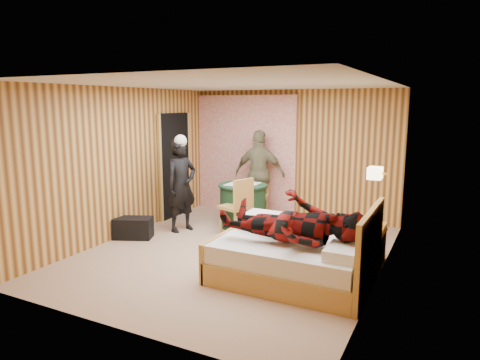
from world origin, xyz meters
The scene contains 23 objects.
floor centered at (0.00, 0.00, 0.00)m, with size 4.20×5.00×0.01m, color tan.
ceiling centered at (0.00, 0.00, 2.50)m, with size 4.20×5.00×0.01m, color silver.
wall_back centered at (0.00, 2.50, 1.25)m, with size 4.20×0.02×2.50m, color #DFAB55.
wall_left centered at (-2.10, 0.00, 1.25)m, with size 0.02×5.00×2.50m, color #DFAB55.
wall_right centered at (2.10, 0.00, 1.25)m, with size 0.02×5.00×2.50m, color #DFAB55.
curtain centered at (-1.00, 2.43, 1.20)m, with size 2.20×0.08×2.40m, color beige.
doorway centered at (-2.06, 1.40, 1.02)m, with size 0.06×0.90×2.05m, color black.
wall_lamp centered at (1.92, 0.45, 1.30)m, with size 0.26×0.24×0.16m.
bed centered at (1.13, -0.47, 0.30)m, with size 1.95×1.48×1.02m.
nightstand centered at (1.88, 0.48, 0.29)m, with size 0.42×0.58×0.56m.
round_table centered at (-0.53, 1.35, 0.40)m, with size 0.90×0.90×0.79m.
chair_far centered at (-0.55, 2.05, 0.54)m, with size 0.52×0.52×0.93m.
chair_near centered at (-0.35, 0.82, 0.58)m, with size 0.57×0.57×0.99m.
duffel_bag centered at (-1.85, -0.13, 0.18)m, with size 0.62×0.33×0.35m, color black.
sneaker_left centered at (-0.13, 0.74, 0.06)m, with size 0.25×0.10×0.11m, color white.
sneaker_right centered at (-0.64, 1.06, 0.06)m, with size 0.27×0.11×0.12m, color white.
woman_standing centered at (-1.37, 0.61, 0.81)m, with size 0.59×0.39×1.62m, color black.
man_at_table centered at (-0.53, 2.10, 0.86)m, with size 1.01×0.42×1.72m, color #746D4D.
man_on_bed centered at (1.15, -0.70, 0.94)m, with size 1.77×0.67×0.86m, color #660B09.
book_lower centered at (1.88, 0.43, 0.57)m, with size 0.17×0.22×0.02m, color white.
book_upper centered at (1.88, 0.43, 0.59)m, with size 0.16×0.22×0.02m, color white.
cup_nightstand centered at (1.88, 0.61, 0.60)m, with size 0.10×0.10×0.09m, color white.
cup_table centered at (-0.43, 1.30, 0.84)m, with size 0.12×0.12×0.10m, color white.
Camera 1 is at (2.86, -5.49, 2.23)m, focal length 32.00 mm.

